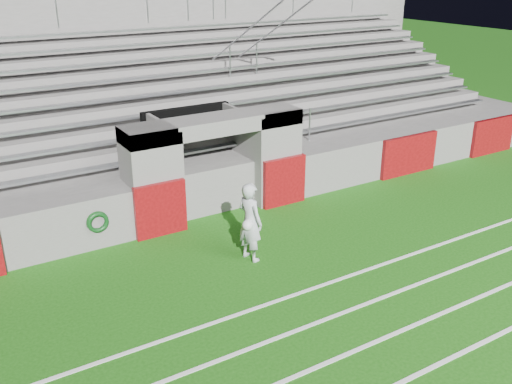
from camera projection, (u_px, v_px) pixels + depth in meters
ground at (291, 266)px, 12.53m from camera, size 90.00×90.00×0.00m
stadium_structure at (150, 120)px, 18.28m from camera, size 26.00×8.48×5.42m
goalkeeper_with_ball at (250, 222)px, 12.52m from camera, size 0.57×0.74×1.82m
hose_coil at (98, 222)px, 12.96m from camera, size 0.51×0.15×0.51m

